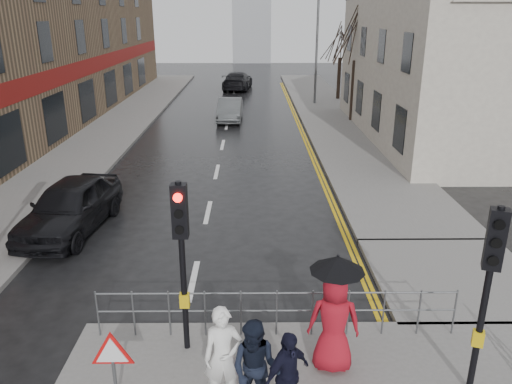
{
  "coord_description": "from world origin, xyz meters",
  "views": [
    {
      "loc": [
        1.47,
        -7.9,
        6.26
      ],
      "look_at": [
        1.58,
        5.28,
        1.51
      ],
      "focal_mm": 35.0,
      "sensor_mm": 36.0,
      "label": 1
    }
  ],
  "objects_px": {
    "car_parked": "(70,206)",
    "pedestrian_with_umbrella": "(335,311)",
    "pedestrian_b": "(256,370)",
    "pedestrian_d": "(287,376)",
    "pedestrian_a": "(223,357)",
    "car_mid": "(230,110)"
  },
  "relations": [
    {
      "from": "car_parked",
      "to": "pedestrian_with_umbrella",
      "type": "bearing_deg",
      "value": -36.08
    },
    {
      "from": "pedestrian_b",
      "to": "car_parked",
      "type": "xyz_separation_m",
      "value": [
        -5.52,
        7.59,
        -0.21
      ]
    },
    {
      "from": "pedestrian_with_umbrella",
      "to": "pedestrian_d",
      "type": "relative_size",
      "value": 1.45
    },
    {
      "from": "pedestrian_a",
      "to": "pedestrian_d",
      "type": "xyz_separation_m",
      "value": [
        1.01,
        -0.35,
        -0.1
      ]
    },
    {
      "from": "pedestrian_a",
      "to": "car_mid",
      "type": "height_order",
      "value": "pedestrian_a"
    },
    {
      "from": "pedestrian_b",
      "to": "pedestrian_with_umbrella",
      "type": "height_order",
      "value": "pedestrian_with_umbrella"
    },
    {
      "from": "pedestrian_b",
      "to": "pedestrian_a",
      "type": "bearing_deg",
      "value": 169.89
    },
    {
      "from": "pedestrian_b",
      "to": "pedestrian_d",
      "type": "bearing_deg",
      "value": 11.11
    },
    {
      "from": "pedestrian_b",
      "to": "car_mid",
      "type": "xyz_separation_m",
      "value": [
        -1.38,
        24.01,
        -0.32
      ]
    },
    {
      "from": "pedestrian_b",
      "to": "car_parked",
      "type": "distance_m",
      "value": 9.38
    },
    {
      "from": "pedestrian_with_umbrella",
      "to": "car_mid",
      "type": "distance_m",
      "value": 23.07
    },
    {
      "from": "pedestrian_a",
      "to": "pedestrian_with_umbrella",
      "type": "relative_size",
      "value": 0.78
    },
    {
      "from": "car_parked",
      "to": "pedestrian_b",
      "type": "bearing_deg",
      "value": -46.93
    },
    {
      "from": "pedestrian_a",
      "to": "car_parked",
      "type": "bearing_deg",
      "value": 118.77
    },
    {
      "from": "pedestrian_a",
      "to": "pedestrian_b",
      "type": "height_order",
      "value": "pedestrian_a"
    },
    {
      "from": "pedestrian_a",
      "to": "pedestrian_b",
      "type": "distance_m",
      "value": 0.6
    },
    {
      "from": "pedestrian_b",
      "to": "car_mid",
      "type": "relative_size",
      "value": 0.42
    },
    {
      "from": "pedestrian_b",
      "to": "car_mid",
      "type": "height_order",
      "value": "pedestrian_b"
    },
    {
      "from": "pedestrian_with_umbrella",
      "to": "pedestrian_b",
      "type": "bearing_deg",
      "value": -141.43
    },
    {
      "from": "pedestrian_d",
      "to": "car_parked",
      "type": "xyz_separation_m",
      "value": [
        -6.01,
        7.65,
        -0.14
      ]
    },
    {
      "from": "pedestrian_with_umbrella",
      "to": "pedestrian_d",
      "type": "distance_m",
      "value": 1.54
    },
    {
      "from": "pedestrian_d",
      "to": "pedestrian_with_umbrella",
      "type": "bearing_deg",
      "value": 11.94
    }
  ]
}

